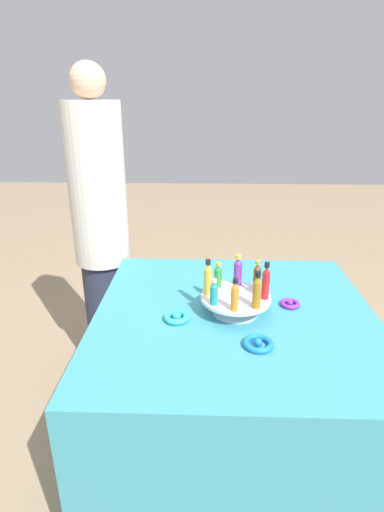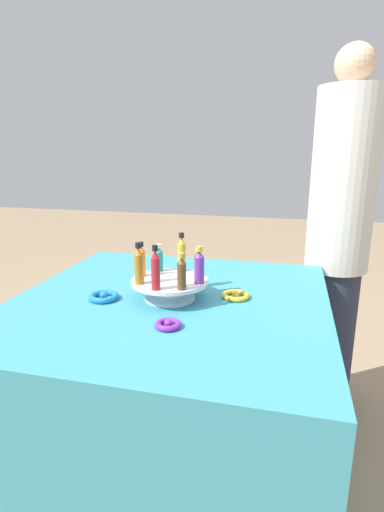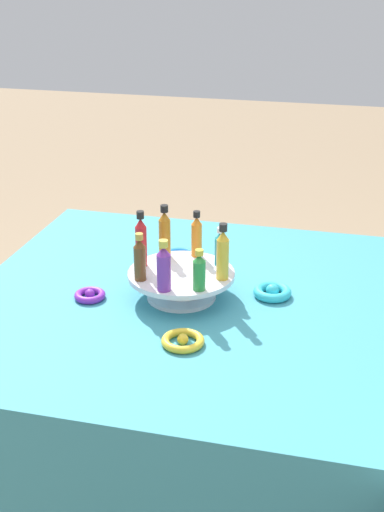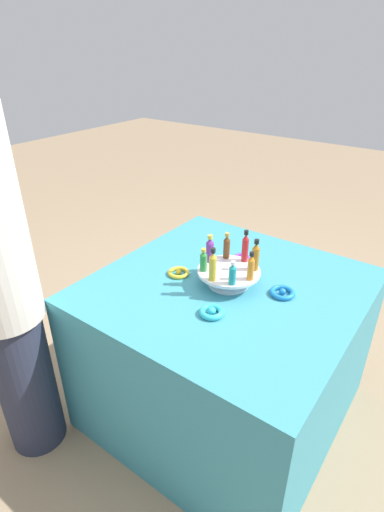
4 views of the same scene
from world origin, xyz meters
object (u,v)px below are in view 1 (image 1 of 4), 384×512
ribbon_bow_teal (177,317)px  ribbon_bow_purple (290,304)px  bottle_purple (238,271)px  bottle_green (218,275)px  bottle_red (266,282)px  bottle_gold (208,279)px  bottle_amber (257,291)px  person_figure (101,235)px  display_stand (236,302)px  bottle_teal (214,293)px  ribbon_bow_gold (218,285)px  ribbon_bow_blue (258,343)px  bottle_brown (257,276)px  bottle_orange (235,296)px

ribbon_bow_teal → ribbon_bow_purple: ribbon_bow_teal is taller
bottle_purple → bottle_green: bottle_purple is taller
bottle_red → bottle_gold: bearing=-7.0°
ribbon_bow_purple → bottle_amber: bearing=43.4°
ribbon_bow_teal → person_figure: (0.43, -0.66, 0.09)m
display_stand → bottle_purple: bearing=-97.0°
ribbon_bow_teal → bottle_red: bearing=-171.5°
bottle_teal → ribbon_bow_gold: 0.30m
bottle_green → bottle_teal: bearing=83.0°
bottle_green → bottle_red: bearing=150.5°
bottle_green → ribbon_bow_purple: bearing=175.4°
display_stand → ribbon_bow_teal: bearing=15.6°
ribbon_bow_teal → person_figure: size_ratio=0.06×
person_figure → bottle_gold: bearing=-4.4°
ribbon_bow_teal → ribbon_bow_blue: (-0.28, 0.16, -0.00)m
bottle_brown → bottle_amber: bearing=83.0°
bottle_purple → bottle_green: size_ratio=1.24×
bottle_gold → bottle_amber: bearing=150.5°
bottle_amber → bottle_orange: bearing=15.5°
bottle_gold → ribbon_bow_blue: (-0.17, 0.23, -0.12)m
bottle_teal → ribbon_bow_teal: size_ratio=1.05×
bottle_brown → bottle_green: bottle_brown is taller
bottle_green → person_figure: size_ratio=0.06×
display_stand → bottle_amber: 0.14m
ribbon_bow_gold → bottle_brown: bearing=133.4°
bottle_green → person_figure: (0.58, -0.51, -0.02)m
ribbon_bow_gold → ribbon_bow_teal: bearing=60.6°
bottle_purple → bottle_teal: (0.10, 0.17, -0.01)m
display_stand → bottle_orange: size_ratio=2.17×
bottle_orange → ribbon_bow_gold: 0.35m
ribbon_bow_gold → bottle_red: bearing=125.8°
ribbon_bow_blue → person_figure: bearing=-48.9°
bottle_orange → ribbon_bow_gold: (0.05, -0.32, -0.12)m
display_stand → bottle_orange: bottle_orange is taller
bottle_brown → ribbon_bow_gold: bottle_brown is taller
ribbon_bow_teal → ribbon_bow_blue: size_ratio=0.93×
display_stand → person_figure: person_figure is taller
bottle_orange → ribbon_bow_teal: bearing=-12.2°
bottle_red → ribbon_bow_gold: (0.17, -0.23, -0.13)m
ribbon_bow_blue → display_stand: bearing=-74.4°
bottle_green → bottle_brown: bearing=173.0°
bottle_purple → bottle_teal: bottle_purple is taller
bottle_teal → ribbon_bow_purple: size_ratio=1.29×
display_stand → bottle_brown: bottle_brown is taller
bottle_brown → ribbon_bow_blue: bearing=85.4°
bottle_red → bottle_brown: 0.08m
display_stand → bottle_amber: bearing=128.0°
bottle_red → bottle_teal: size_ratio=1.44×
ribbon_bow_teal → ribbon_bow_blue: ribbon_bow_teal is taller
bottle_brown → bottle_orange: bearing=60.5°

